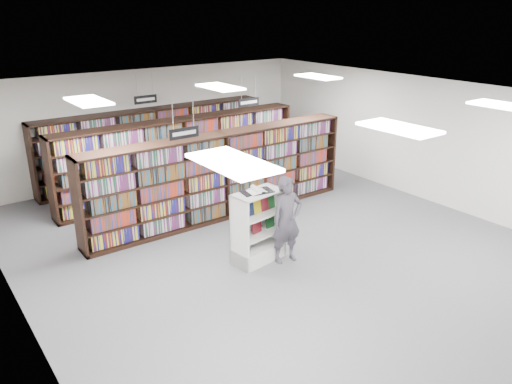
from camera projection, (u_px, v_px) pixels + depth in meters
floor at (273, 245)px, 10.84m from camera, size 12.00×12.00×0.00m
ceiling at (275, 98)px, 9.73m from camera, size 10.00×12.00×0.10m
wall_back at (149, 124)px, 14.82m from camera, size 10.00×0.10×3.20m
wall_left at (14, 237)px, 7.52m from camera, size 0.10×12.00×3.20m
wall_right at (424, 139)px, 13.06m from camera, size 0.10×12.00×3.20m
bookshelf_row_near at (222, 176)px, 11.99m from camera, size 7.00×0.60×2.10m
bookshelf_row_mid at (183, 157)px, 13.50m from camera, size 7.00×0.60×2.10m
bookshelf_row_far at (155, 144)px, 14.78m from camera, size 7.00×0.60×2.10m
aisle_sign_left at (184, 132)px, 9.88m from camera, size 0.65×0.02×0.80m
aisle_sign_right at (249, 101)px, 13.06m from camera, size 0.65×0.02×0.80m
aisle_sign_center at (146, 99)px, 13.46m from camera, size 0.65×0.02×0.80m
troffer_front_left at (233, 163)px, 5.81m from camera, size 0.60×1.20×0.04m
troffer_front_center at (399, 128)px, 7.47m from camera, size 0.60×1.20×0.04m
troffer_front_right at (505, 106)px, 9.14m from camera, size 0.60×1.20×0.04m
troffer_back_left at (88, 101)px, 9.59m from camera, size 0.60×1.20×0.04m
troffer_back_center at (220, 87)px, 11.25m from camera, size 0.60×1.20×0.04m
troffer_back_right at (318, 77)px, 12.91m from camera, size 0.60×1.20×0.04m
endcap_display at (257, 237)px, 10.06m from camera, size 1.12×0.67×1.49m
open_book at (257, 191)px, 9.66m from camera, size 0.67×0.46×0.13m
shopper at (287, 220)px, 9.88m from camera, size 0.71×0.51×1.79m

